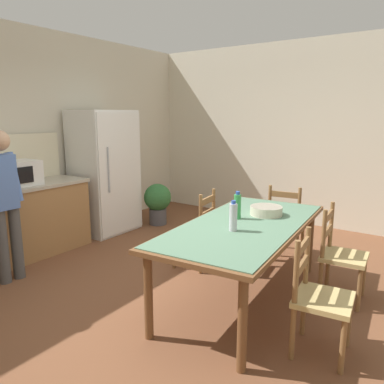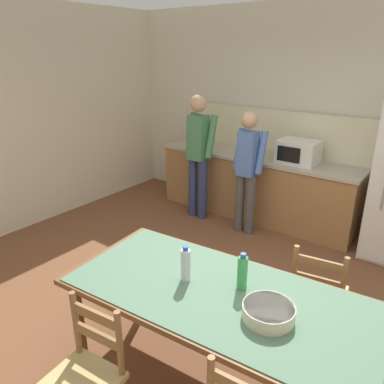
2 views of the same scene
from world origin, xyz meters
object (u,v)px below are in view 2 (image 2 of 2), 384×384
bottle_near_centre (186,265)px  bottle_off_centre (242,272)px  microwave (298,152)px  dining_table (219,301)px  person_at_sink (198,151)px  chair_side_near_left (85,378)px  person_at_counter (247,167)px  serving_bowl (268,311)px  chair_side_far_right (318,295)px

bottle_near_centre → bottle_off_centre: (0.37, 0.16, 0.00)m
microwave → bottle_off_centre: size_ratio=1.85×
microwave → dining_table: (0.60, -2.77, -0.37)m
microwave → dining_table: 2.86m
person_at_sink → chair_side_near_left: bearing=-155.5°
dining_table → person_at_counter: bearing=114.9°
dining_table → serving_bowl: 0.40m
serving_bowl → chair_side_near_left: chair_side_near_left is taller
chair_side_near_left → bottle_off_centre: bearing=55.0°
bottle_near_centre → person_at_counter: person_at_counter is taller
serving_bowl → person_at_sink: person_at_sink is taller
microwave → chair_side_near_left: (0.18, -3.60, -0.62)m
person_at_sink → chair_side_far_right: bearing=-122.7°
bottle_near_centre → chair_side_far_right: (0.69, 0.85, -0.45)m
bottle_off_centre → person_at_sink: size_ratio=0.15×
serving_bowl → chair_side_near_left: bearing=-135.7°
bottle_near_centre → serving_bowl: 0.66m
chair_side_far_right → person_at_counter: person_at_counter is taller
person_at_counter → dining_table: bearing=-155.1°
bottle_off_centre → person_at_counter: bearing=118.3°
chair_side_far_right → person_at_counter: (-1.47, 1.42, 0.46)m
microwave → person_at_counter: person_at_counter is taller
chair_side_far_right → dining_table: bearing=54.5°
serving_bowl → chair_side_far_right: 0.95m
dining_table → bottle_off_centre: 0.26m
bottle_near_centre → person_at_sink: person_at_sink is taller
serving_bowl → person_at_counter: person_at_counter is taller
bottle_off_centre → person_at_counter: (-1.14, 2.12, 0.01)m
person_at_counter → chair_side_far_right: bearing=-134.1°
person_at_sink → person_at_counter: bearing=-91.5°
bottle_off_centre → person_at_counter: 2.41m
dining_table → chair_side_near_left: 0.96m
dining_table → chair_side_near_left: bearing=-117.0°
person_at_sink → serving_bowl: bearing=-136.3°
dining_table → person_at_sink: (-1.83, 2.27, 0.29)m
serving_bowl → chair_side_near_left: (-0.80, -0.78, -0.38)m
microwave → person_at_counter: bearing=-130.8°
bottle_near_centre → person_at_counter: size_ratio=0.17×
person_at_sink → person_at_counter: 0.79m
dining_table → chair_side_near_left: size_ratio=2.46×
person_at_sink → person_at_counter: person_at_sink is taller
bottle_near_centre → person_at_sink: 2.77m
dining_table → bottle_near_centre: bearing=-175.2°
chair_side_near_left → serving_bowl: bearing=37.7°
microwave → chair_side_far_right: microwave is taller
serving_bowl → person_at_counter: 2.70m
bottle_off_centre → chair_side_far_right: size_ratio=0.30×
microwave → serving_bowl: (0.98, -2.81, -0.25)m
serving_bowl → chair_side_near_left: size_ratio=0.35×
dining_table → chair_side_far_right: size_ratio=2.46×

